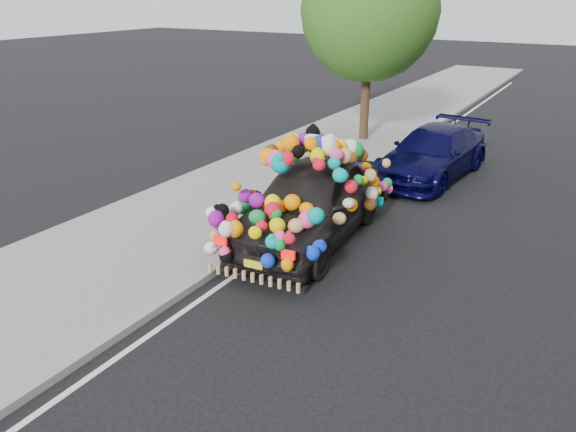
% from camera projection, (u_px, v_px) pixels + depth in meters
% --- Properties ---
extents(ground, '(100.00, 100.00, 0.00)m').
position_uv_depth(ground, '(343.00, 302.00, 8.95)').
color(ground, black).
rests_on(ground, ground).
extents(sidewalk, '(4.00, 60.00, 0.12)m').
position_uv_depth(sidewalk, '(144.00, 241.00, 10.96)').
color(sidewalk, gray).
rests_on(sidewalk, ground).
extents(kerb, '(0.15, 60.00, 0.13)m').
position_uv_depth(kerb, '(224.00, 264.00, 10.04)').
color(kerb, gray).
rests_on(kerb, ground).
extents(tree_near_sidewalk, '(4.20, 4.20, 6.13)m').
position_uv_depth(tree_near_sidewalk, '(370.00, 11.00, 16.81)').
color(tree_near_sidewalk, '#332114').
rests_on(tree_near_sidewalk, ground).
extents(plush_art_car, '(2.61, 4.91, 2.20)m').
position_uv_depth(plush_art_car, '(310.00, 185.00, 10.80)').
color(plush_art_car, black).
rests_on(plush_art_car, ground).
extents(navy_sedan, '(2.22, 4.59, 1.29)m').
position_uv_depth(navy_sedan, '(433.00, 153.00, 14.69)').
color(navy_sedan, '#050430').
rests_on(navy_sedan, ground).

